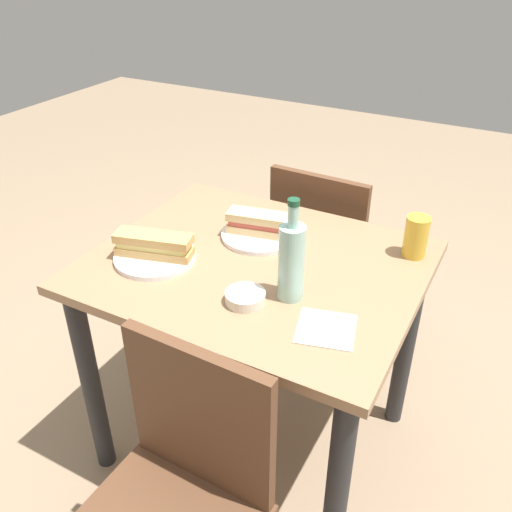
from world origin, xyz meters
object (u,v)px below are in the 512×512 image
at_px(chair_near, 179,496).
at_px(knife_far, 261,224).
at_px(knife_near, 158,244).
at_px(baguette_sandwich_near, 154,245).
at_px(plate_far, 259,235).
at_px(baguette_sandwich_far, 259,223).
at_px(olive_bowl, 245,297).
at_px(dining_table, 256,299).
at_px(beer_glass, 416,237).
at_px(chair_far, 325,251).
at_px(water_bottle, 291,260).
at_px(plate_near, 155,257).

relative_size(chair_near, knife_far, 4.82).
bearing_deg(knife_near, baguette_sandwich_near, -63.61).
relative_size(plate_far, knife_far, 1.38).
bearing_deg(baguette_sandwich_far, knife_far, 113.34).
height_order(plate_far, olive_bowl, olive_bowl).
height_order(knife_near, baguette_sandwich_far, baguette_sandwich_far).
height_order(chair_near, baguette_sandwich_near, chair_near).
relative_size(dining_table, knife_near, 5.23).
bearing_deg(olive_bowl, baguette_sandwich_near, 169.88).
relative_size(dining_table, chair_near, 1.12).
xyz_separation_m(knife_near, olive_bowl, (0.36, -0.11, -0.00)).
relative_size(baguette_sandwich_near, beer_glass, 1.88).
height_order(chair_near, baguette_sandwich_far, chair_near).
xyz_separation_m(chair_far, water_bottle, (0.16, -0.70, 0.39)).
bearing_deg(knife_near, olive_bowl, -17.07).
bearing_deg(beer_glass, baguette_sandwich_far, -165.35).
height_order(dining_table, knife_far, knife_far).
relative_size(baguette_sandwich_near, water_bottle, 0.83).
xyz_separation_m(chair_near, olive_bowl, (-0.04, 0.40, 0.29)).
bearing_deg(plate_near, baguette_sandwich_near, 0.00).
height_order(baguette_sandwich_far, beer_glass, beer_glass).
bearing_deg(chair_far, chair_near, -84.33).
distance_m(plate_near, baguette_sandwich_near, 0.04).
xyz_separation_m(plate_near, knife_far, (0.19, 0.31, 0.01)).
relative_size(plate_far, water_bottle, 0.84).
distance_m(dining_table, chair_far, 0.60).
xyz_separation_m(dining_table, baguette_sandwich_near, (-0.27, -0.13, 0.18)).
distance_m(plate_near, olive_bowl, 0.34).
xyz_separation_m(baguette_sandwich_near, water_bottle, (0.43, 0.02, 0.06)).
relative_size(dining_table, beer_glass, 7.49).
bearing_deg(plate_near, chair_near, -50.35).
bearing_deg(water_bottle, plate_far, 132.18).
bearing_deg(olive_bowl, dining_table, 110.17).
relative_size(dining_table, plate_far, 3.92).
bearing_deg(baguette_sandwich_near, plate_far, 51.75).
bearing_deg(chair_far, baguette_sandwich_far, -97.29).
height_order(chair_far, olive_bowl, chair_far).
bearing_deg(knife_far, beer_glass, 8.31).
bearing_deg(beer_glass, olive_bowl, -126.37).
bearing_deg(knife_far, baguette_sandwich_near, -120.76).
bearing_deg(baguette_sandwich_far, plate_near, -128.25).
bearing_deg(beer_glass, chair_far, 140.09).
height_order(dining_table, plate_far, plate_far).
distance_m(chair_far, baguette_sandwich_far, 0.56).
xyz_separation_m(chair_far, plate_far, (-0.06, -0.45, 0.28)).
bearing_deg(plate_near, knife_near, 116.39).
height_order(dining_table, water_bottle, water_bottle).
relative_size(chair_far, baguette_sandwich_far, 4.02).
bearing_deg(plate_far, knife_near, -137.68).
xyz_separation_m(plate_near, beer_glass, (0.66, 0.38, 0.06)).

